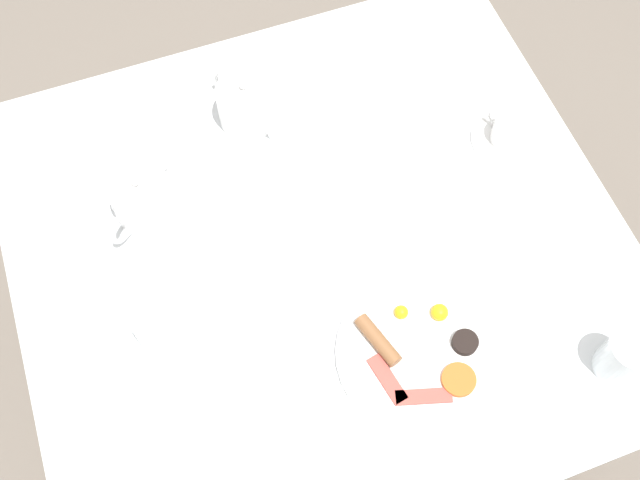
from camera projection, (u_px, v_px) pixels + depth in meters
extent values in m
plane|color=#70665B|center=(320.00, 360.00, 2.11)|extent=(8.00, 8.00, 0.00)
cube|color=silver|center=(320.00, 248.00, 1.45)|extent=(1.10, 1.16, 0.03)
cylinder|color=brown|center=(621.00, 437.00, 1.66)|extent=(0.04, 0.04, 0.71)
cylinder|color=brown|center=(437.00, 96.00, 2.07)|extent=(0.04, 0.04, 0.71)
cylinder|color=brown|center=(60.00, 210.00, 1.91)|extent=(0.04, 0.04, 0.71)
cylinder|color=white|center=(421.00, 354.00, 1.34)|extent=(0.31, 0.31, 0.01)
cylinder|color=white|center=(439.00, 315.00, 1.36)|extent=(0.07, 0.07, 0.00)
sphere|color=yellow|center=(440.00, 312.00, 1.35)|extent=(0.03, 0.03, 0.03)
cylinder|color=white|center=(401.00, 314.00, 1.36)|extent=(0.06, 0.06, 0.00)
sphere|color=yellow|center=(401.00, 312.00, 1.35)|extent=(0.03, 0.03, 0.03)
cylinder|color=brown|center=(378.00, 340.00, 1.33)|extent=(0.11, 0.06, 0.03)
cube|color=#B74C42|center=(387.00, 379.00, 1.31)|extent=(0.10, 0.04, 0.01)
cube|color=#B74C42|center=(424.00, 396.00, 1.29)|extent=(0.05, 0.10, 0.01)
cylinder|color=#D16023|center=(459.00, 380.00, 1.30)|extent=(0.06, 0.06, 0.01)
cylinder|color=black|center=(465.00, 342.00, 1.33)|extent=(0.05, 0.05, 0.02)
cylinder|color=white|center=(246.00, 105.00, 1.53)|extent=(0.12, 0.12, 0.10)
cylinder|color=white|center=(244.00, 89.00, 1.48)|extent=(0.08, 0.08, 0.01)
sphere|color=white|center=(243.00, 85.00, 1.47)|extent=(0.02, 0.02, 0.02)
cone|color=white|center=(270.00, 124.00, 1.49)|extent=(0.06, 0.04, 0.05)
torus|color=white|center=(226.00, 87.00, 1.55)|extent=(0.08, 0.04, 0.08)
cylinder|color=white|center=(143.00, 199.00, 1.43)|extent=(0.12, 0.12, 0.10)
cylinder|color=white|center=(137.00, 185.00, 1.38)|extent=(0.08, 0.08, 0.01)
sphere|color=white|center=(135.00, 181.00, 1.37)|extent=(0.02, 0.02, 0.02)
cone|color=white|center=(163.00, 167.00, 1.45)|extent=(0.05, 0.05, 0.05)
torus|color=white|center=(124.00, 225.00, 1.40)|extent=(0.06, 0.06, 0.08)
cylinder|color=white|center=(508.00, 139.00, 1.54)|extent=(0.15, 0.15, 0.01)
cylinder|color=white|center=(511.00, 131.00, 1.52)|extent=(0.08, 0.08, 0.05)
cylinder|color=tan|center=(511.00, 133.00, 1.52)|extent=(0.07, 0.07, 0.04)
torus|color=white|center=(495.00, 119.00, 1.53)|extent=(0.04, 0.02, 0.04)
cylinder|color=white|center=(623.00, 357.00, 1.29)|extent=(0.08, 0.08, 0.10)
cylinder|color=white|center=(156.00, 327.00, 1.30)|extent=(0.08, 0.08, 0.12)
cube|color=silver|center=(416.00, 72.00, 1.62)|extent=(0.14, 0.15, 0.00)
cube|color=silver|center=(358.00, 172.00, 1.51)|extent=(0.06, 0.14, 0.00)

